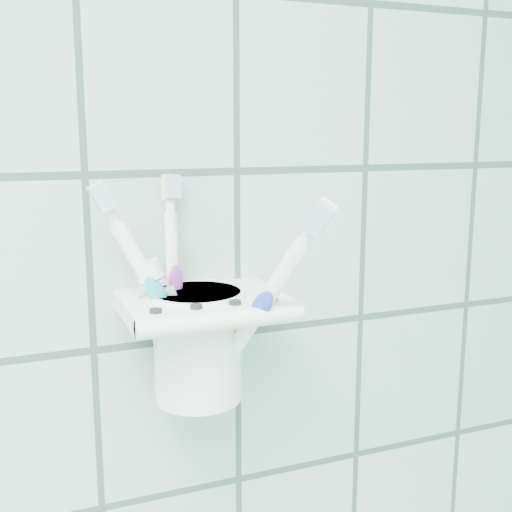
{
  "coord_description": "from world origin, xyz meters",
  "views": [
    {
      "loc": [
        0.49,
        0.63,
        1.45
      ],
      "look_at": [
        0.68,
        1.1,
        1.35
      ],
      "focal_mm": 45.0,
      "sensor_mm": 36.0,
      "label": 1
    }
  ],
  "objects_px": {
    "toothpaste_tube": "(190,315)",
    "toothbrush_pink": "(210,277)",
    "cup": "(198,341)",
    "holder_bracket": "(203,306)",
    "toothbrush_blue": "(174,286)",
    "toothbrush_orange": "(208,270)"
  },
  "relations": [
    {
      "from": "toothpaste_tube",
      "to": "toothbrush_pink",
      "type": "bearing_deg",
      "value": -1.51
    },
    {
      "from": "cup",
      "to": "toothpaste_tube",
      "type": "xyz_separation_m",
      "value": [
        -0.01,
        -0.01,
        0.03
      ]
    },
    {
      "from": "holder_bracket",
      "to": "cup",
      "type": "relative_size",
      "value": 1.4
    },
    {
      "from": "toothbrush_pink",
      "to": "toothpaste_tube",
      "type": "distance_m",
      "value": 0.04
    },
    {
      "from": "toothbrush_blue",
      "to": "toothpaste_tube",
      "type": "height_order",
      "value": "toothbrush_blue"
    },
    {
      "from": "toothbrush_pink",
      "to": "toothbrush_orange",
      "type": "distance_m",
      "value": 0.01
    },
    {
      "from": "holder_bracket",
      "to": "cup",
      "type": "distance_m",
      "value": 0.03
    },
    {
      "from": "toothpaste_tube",
      "to": "cup",
      "type": "bearing_deg",
      "value": 53.29
    },
    {
      "from": "toothbrush_blue",
      "to": "toothpaste_tube",
      "type": "distance_m",
      "value": 0.03
    },
    {
      "from": "holder_bracket",
      "to": "toothbrush_blue",
      "type": "height_order",
      "value": "toothbrush_blue"
    },
    {
      "from": "holder_bracket",
      "to": "toothbrush_blue",
      "type": "xyz_separation_m",
      "value": [
        -0.02,
        0.0,
        0.02
      ]
    },
    {
      "from": "holder_bracket",
      "to": "toothbrush_orange",
      "type": "bearing_deg",
      "value": 33.31
    },
    {
      "from": "holder_bracket",
      "to": "toothpaste_tube",
      "type": "distance_m",
      "value": 0.01
    },
    {
      "from": "toothbrush_blue",
      "to": "toothbrush_orange",
      "type": "bearing_deg",
      "value": -14.31
    },
    {
      "from": "holder_bracket",
      "to": "cup",
      "type": "bearing_deg",
      "value": 128.85
    },
    {
      "from": "cup",
      "to": "toothbrush_blue",
      "type": "relative_size",
      "value": 0.51
    },
    {
      "from": "cup",
      "to": "toothbrush_blue",
      "type": "xyz_separation_m",
      "value": [
        -0.02,
        -0.0,
        0.05
      ]
    },
    {
      "from": "toothbrush_pink",
      "to": "toothbrush_blue",
      "type": "xyz_separation_m",
      "value": [
        -0.03,
        0.01,
        -0.01
      ]
    },
    {
      "from": "toothbrush_blue",
      "to": "toothbrush_pink",
      "type": "bearing_deg",
      "value": -36.38
    },
    {
      "from": "toothbrush_pink",
      "to": "toothbrush_blue",
      "type": "height_order",
      "value": "toothbrush_pink"
    },
    {
      "from": "holder_bracket",
      "to": "toothbrush_orange",
      "type": "xyz_separation_m",
      "value": [
        0.01,
        0.0,
        0.03
      ]
    },
    {
      "from": "cup",
      "to": "toothbrush_orange",
      "type": "bearing_deg",
      "value": -0.2
    }
  ]
}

